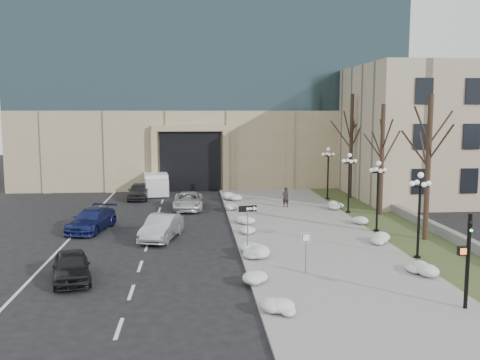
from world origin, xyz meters
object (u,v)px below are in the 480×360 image
Objects in this scene: car_a at (71,266)px; car_d at (188,201)px; keep_sign at (306,244)px; lamppost_a at (420,203)px; pedestrian at (286,197)px; lamppost_c at (349,175)px; lamppost_b at (378,186)px; lamppost_d at (328,166)px; car_e at (139,191)px; one_way_sign at (251,214)px; box_truck at (156,184)px; car_b at (162,227)px; traffic_signal at (467,263)px; car_c at (92,220)px.

car_d is at bearing 59.81° from car_a.
lamppost_a is (6.59, 2.20, 1.52)m from keep_sign.
car_d is 3.05× the size of pedestrian.
lamppost_c reaches higher than keep_sign.
lamppost_b reaches higher than pedestrian.
pedestrian is at bearing 74.13° from keep_sign.
lamppost_c and lamppost_d have the same top height.
car_a is 23.60m from car_e.
one_way_sign reaches higher than car_d.
lamppost_d is (0.00, 19.50, 0.00)m from lamppost_a.
car_a is 19.90m from lamppost_b.
box_truck is at bearing 99.34° from keep_sign.
keep_sign is (5.88, -18.19, 0.85)m from car_d.
keep_sign is at bearing -14.31° from car_a.
lamppost_b is at bearing 19.66° from one_way_sign.
keep_sign is (2.30, -3.66, -0.80)m from one_way_sign.
lamppost_c is (17.79, 15.10, 2.36)m from car_a.
car_b is 6.89m from one_way_sign.
lamppost_a reaches higher than pedestrian.
lamppost_a and lamppost_b have the same top height.
car_b is at bearing -135.63° from lamppost_d.
box_truck is at bearing -58.18° from pedestrian.
car_b is 2.23× the size of keep_sign.
car_b is at bearing -152.76° from lamppost_c.
pedestrian is 0.78× the size of keep_sign.
traffic_signal is 0.84× the size of lamppost_c.
car_b is at bearing -18.36° from car_c.
car_c is at bearing 139.49° from traffic_signal.
pedestrian is at bearing -45.97° from box_truck.
one_way_sign is 11.74m from traffic_signal.
box_truck is (-3.20, 8.92, 0.26)m from car_d.
car_a is at bearing -100.98° from box_truck.
lamppost_a is (16.99, -21.48, 2.32)m from car_e.
car_e is (-2.97, 15.70, -0.02)m from car_b.
traffic_signal is (15.76, -28.91, 1.22)m from car_e.
one_way_sign is at bearing 170.69° from lamppost_a.
pedestrian is at bearing 38.84° from car_c.
car_d is at bearing -50.73° from car_e.
lamppost_a is (14.02, -5.78, 2.30)m from car_b.
car_a is 9.72m from one_way_sign.
one_way_sign is (5.13, -4.32, 1.57)m from car_b.
car_c is at bearing 173.38° from lamppost_b.
car_c is at bearing 81.73° from car_a.
car_b is at bearing 123.78° from keep_sign.
pedestrian is at bearing 62.93° from one_way_sign.
lamppost_a is 1.00× the size of lamppost_b.
lamppost_c is 1.00× the size of lamppost_d.
car_b is at bearing 157.60° from lamppost_a.
box_truck is at bearing 122.17° from lamppost_a.
keep_sign is at bearing 64.61° from pedestrian.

